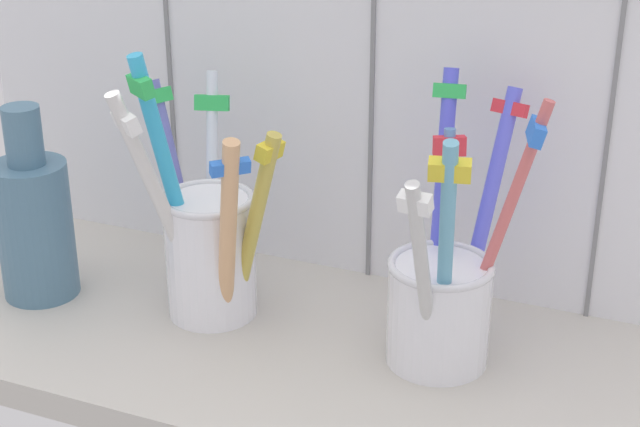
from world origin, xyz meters
TOP-DOWN VIEW (x-y plane):
  - counter_slab at (0.00, 0.00)cm, footprint 64.00×22.00cm
  - toothbrush_cup_left at (-8.11, 1.41)cm, footprint 12.41×11.85cm
  - toothbrush_cup_right at (8.18, 1.83)cm, footprint 9.09×14.37cm
  - ceramic_vase at (-20.70, -0.65)cm, footprint 5.30×5.30cm

SIDE VIEW (x-z plane):
  - counter_slab at x=0.00cm, z-range 0.00..2.00cm
  - toothbrush_cup_right at x=8.18cm, z-range -1.99..15.60cm
  - toothbrush_cup_left at x=-8.11cm, z-range -1.97..16.90cm
  - ceramic_vase at x=-20.70cm, z-range 0.57..14.55cm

